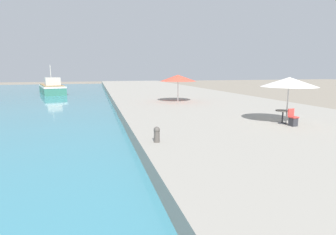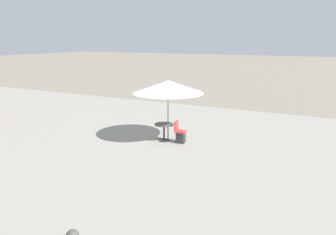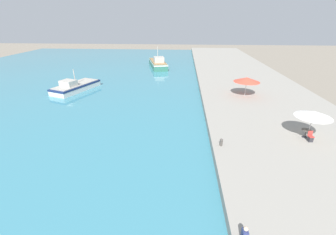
% 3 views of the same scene
% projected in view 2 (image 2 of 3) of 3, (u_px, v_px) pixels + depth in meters
% --- Properties ---
extents(cafe_umbrella_pink, '(2.97, 2.97, 2.57)m').
position_uv_depth(cafe_umbrella_pink, '(168.00, 87.00, 13.49)').
color(cafe_umbrella_pink, '#B7B7B7').
rests_on(cafe_umbrella_pink, quay_promenade).
extents(cafe_table, '(0.80, 0.80, 0.74)m').
position_uv_depth(cafe_table, '(164.00, 129.00, 13.83)').
color(cafe_table, '#333338').
rests_on(cafe_table, quay_promenade).
extents(cafe_chair_left, '(0.44, 0.47, 0.91)m').
position_uv_depth(cafe_chair_left, '(180.00, 135.00, 13.63)').
color(cafe_chair_left, '#2D2D33').
rests_on(cafe_chair_left, quay_promenade).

